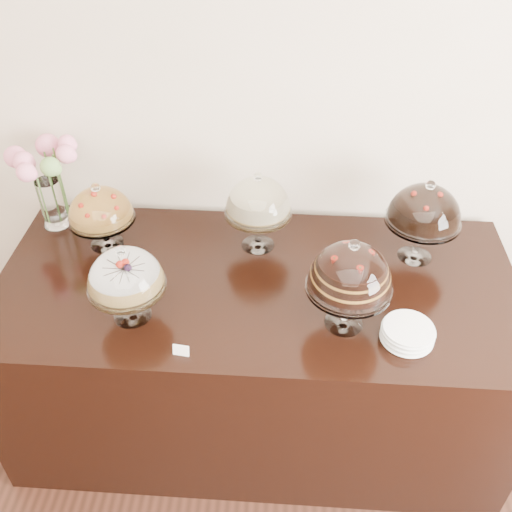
# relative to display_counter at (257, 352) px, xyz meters

# --- Properties ---
(wall_back) EXTENTS (5.00, 0.04, 3.00)m
(wall_back) POSITION_rel_display_counter_xyz_m (0.06, 0.55, 1.05)
(wall_back) COLOR beige
(wall_back) RESTS_ON ground
(display_counter) EXTENTS (2.20, 1.00, 0.90)m
(display_counter) POSITION_rel_display_counter_xyz_m (0.00, 0.00, 0.00)
(display_counter) COLOR black
(display_counter) RESTS_ON ground
(cake_stand_sugar_sponge) EXTENTS (0.30, 0.30, 0.35)m
(cake_stand_sugar_sponge) POSITION_rel_display_counter_xyz_m (-0.47, -0.23, 0.67)
(cake_stand_sugar_sponge) COLOR white
(cake_stand_sugar_sponge) RESTS_ON display_counter
(cake_stand_choco_layer) EXTENTS (0.32, 0.32, 0.41)m
(cake_stand_choco_layer) POSITION_rel_display_counter_xyz_m (0.35, -0.22, 0.72)
(cake_stand_choco_layer) COLOR white
(cake_stand_choco_layer) RESTS_ON display_counter
(cake_stand_cheesecake) EXTENTS (0.29, 0.29, 0.38)m
(cake_stand_cheesecake) POSITION_rel_display_counter_xyz_m (-0.01, 0.25, 0.69)
(cake_stand_cheesecake) COLOR white
(cake_stand_cheesecake) RESTS_ON display_counter
(cake_stand_dark_choco) EXTENTS (0.32, 0.32, 0.39)m
(cake_stand_dark_choco) POSITION_rel_display_counter_xyz_m (0.69, 0.21, 0.71)
(cake_stand_dark_choco) COLOR white
(cake_stand_dark_choco) RESTS_ON display_counter
(cake_stand_fruit_tart) EXTENTS (0.29, 0.29, 0.32)m
(cake_stand_fruit_tart) POSITION_rel_display_counter_xyz_m (-0.70, 0.21, 0.65)
(cake_stand_fruit_tart) COLOR white
(cake_stand_fruit_tart) RESTS_ON display_counter
(flower_vase) EXTENTS (0.33, 0.32, 0.42)m
(flower_vase) POSITION_rel_display_counter_xyz_m (-0.98, 0.36, 0.72)
(flower_vase) COLOR white
(flower_vase) RESTS_ON display_counter
(plate_stack) EXTENTS (0.19, 0.19, 0.06)m
(plate_stack) POSITION_rel_display_counter_xyz_m (0.58, -0.28, 0.48)
(plate_stack) COLOR white
(plate_stack) RESTS_ON display_counter
(price_card_left) EXTENTS (0.06, 0.02, 0.04)m
(price_card_left) POSITION_rel_display_counter_xyz_m (-0.25, -0.42, 0.47)
(price_card_left) COLOR white
(price_card_left) RESTS_ON display_counter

